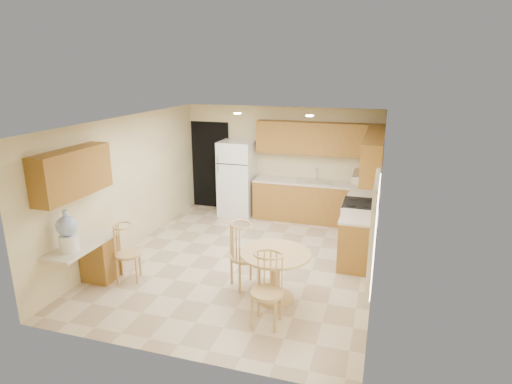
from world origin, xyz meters
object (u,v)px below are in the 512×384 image
(dining_table, at_px, (275,269))
(chair_table_b, at_px, (265,287))
(chair_desk, at_px, (124,249))
(water_crock, at_px, (68,233))
(refrigerator, at_px, (237,178))
(stove, at_px, (359,225))
(chair_table_a, at_px, (243,252))

(dining_table, distance_m, chair_table_b, 0.75)
(chair_desk, distance_m, water_crock, 0.93)
(chair_table_b, bearing_deg, water_crock, 1.56)
(refrigerator, bearing_deg, water_crock, -103.59)
(dining_table, relative_size, water_crock, 1.66)
(refrigerator, xyz_separation_m, stove, (2.88, -1.22, -0.40))
(dining_table, distance_m, chair_table_a, 0.59)
(dining_table, bearing_deg, stove, 65.55)
(dining_table, distance_m, chair_desk, 2.44)
(stove, relative_size, chair_table_a, 1.04)
(chair_table_a, relative_size, chair_table_b, 1.05)
(refrigerator, xyz_separation_m, chair_table_b, (1.88, -4.26, -0.26))
(chair_desk, bearing_deg, refrigerator, 149.39)
(dining_table, xyz_separation_m, chair_table_a, (-0.55, 0.15, 0.14))
(chair_table_a, bearing_deg, stove, 101.26)
(dining_table, relative_size, chair_table_a, 0.98)
(refrigerator, relative_size, water_crock, 2.79)
(stove, distance_m, chair_table_b, 3.20)
(stove, bearing_deg, chair_table_a, -126.62)
(stove, distance_m, chair_table_a, 2.68)
(refrigerator, distance_m, stove, 3.15)
(refrigerator, bearing_deg, chair_desk, -99.24)
(refrigerator, height_order, water_crock, refrigerator)
(refrigerator, relative_size, chair_desk, 1.85)
(chair_table_a, distance_m, chair_desk, 1.91)
(stove, xyz_separation_m, chair_table_a, (-1.59, -2.14, 0.17))
(stove, xyz_separation_m, chair_table_b, (-0.99, -3.04, 0.14))
(dining_table, height_order, chair_desk, chair_desk)
(chair_table_b, bearing_deg, stove, -108.18)
(dining_table, bearing_deg, water_crock, -163.94)
(refrigerator, xyz_separation_m, chair_desk, (-0.60, -3.69, -0.29))
(stove, distance_m, water_crock, 5.05)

